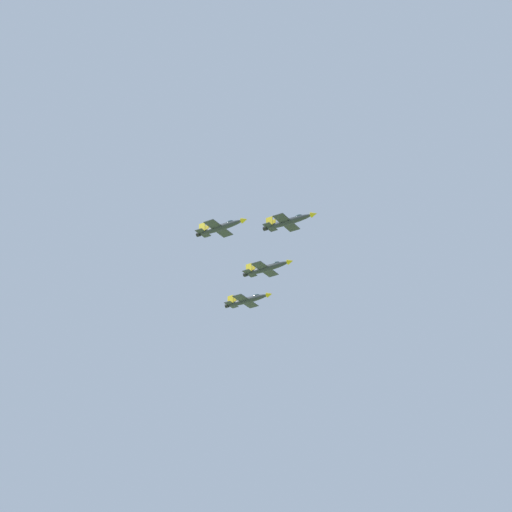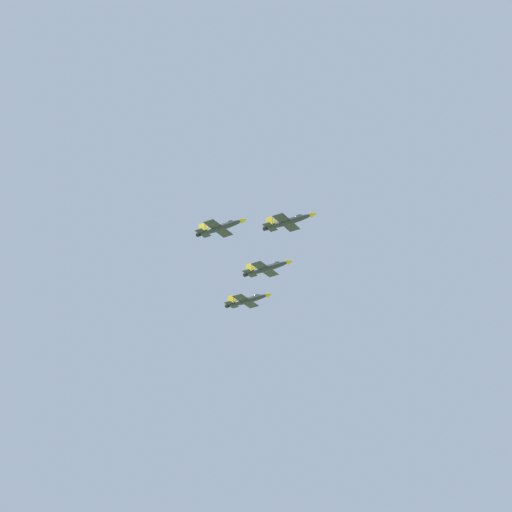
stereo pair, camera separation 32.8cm
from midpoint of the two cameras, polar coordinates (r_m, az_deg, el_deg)
The scene contains 4 objects.
jet_lead at distance 213.44m, azimuth 2.09°, elevation 2.26°, with size 12.70×10.75×3.10m.
jet_left_wingman at distance 224.93m, azimuth 0.68°, elevation -0.78°, with size 13.03×10.51×3.13m.
jet_right_wingman at distance 209.76m, azimuth -2.35°, elevation 1.88°, with size 12.55×10.33×3.04m.
jet_left_outer at distance 238.35m, azimuth -0.59°, elevation -2.87°, with size 12.98×10.65×3.14m.
Camera 1 is at (-198.63, 76.95, 12.66)m, focal length 61.73 mm.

